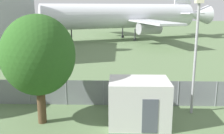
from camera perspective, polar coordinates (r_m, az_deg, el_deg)
The scene contains 5 objects.
perimeter_fence at distance 17.97m, azimuth -1.92°, elevation -5.65°, with size 56.07×0.07×1.75m.
airplane at distance 53.51m, azimuth 2.54°, elevation 10.96°, with size 40.60×32.10×14.30m.
portable_cabin at distance 15.10m, azimuth 5.85°, elevation -7.66°, with size 3.38×2.50×2.63m.
tree_near_hangar at distance 15.03m, azimuth -15.74°, elevation 2.43°, with size 4.09×4.09×6.26m.
light_mast at distance 16.57m, azimuth 17.85°, elevation 4.78°, with size 0.44×0.44×7.17m.
Camera 1 is at (1.13, -6.53, 6.63)m, focal length 42.00 mm.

